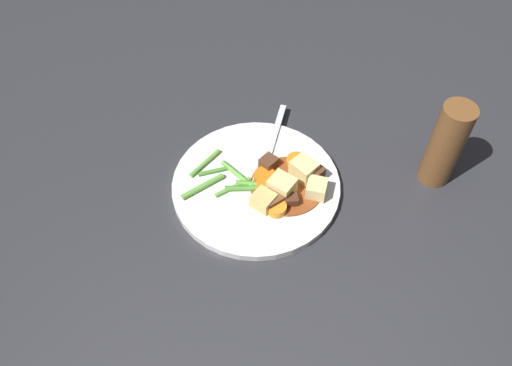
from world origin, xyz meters
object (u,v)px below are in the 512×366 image
object	(u,v)px
carrot_slice_3	(297,161)
carrot_slice_0	(267,187)
carrot_slice_5	(265,176)
meat_chunk_2	(273,199)
potato_chunk_2	(304,170)
meat_chunk_3	(313,173)
potato_chunk_1	(263,200)
carrot_slice_2	(281,179)
fork	(272,145)
potato_chunk_0	(282,187)
carrot_slice_4	(306,167)
potato_chunk_3	(316,189)
meat_chunk_1	(268,163)
carrot_slice_1	(277,208)
pepper_mill	(446,145)
meat_chunk_0	(291,200)
dinner_plate	(256,185)

from	to	relation	value
carrot_slice_3	carrot_slice_0	bearing A→B (deg)	-133.92
carrot_slice_5	meat_chunk_2	world-z (taller)	meat_chunk_2
potato_chunk_2	meat_chunk_3	world-z (taller)	potato_chunk_2
potato_chunk_1	potato_chunk_2	size ratio (longest dim) A/B	0.85
meat_chunk_3	carrot_slice_2	bearing A→B (deg)	-174.79
meat_chunk_3	fork	distance (m)	0.09
carrot_slice_2	carrot_slice_5	bearing A→B (deg)	167.76
potato_chunk_0	meat_chunk_3	world-z (taller)	potato_chunk_0
carrot_slice_0	meat_chunk_2	xyz separation A→B (m)	(0.01, -0.03, 0.00)
carrot_slice_4	potato_chunk_0	bearing A→B (deg)	-131.42
carrot_slice_5	meat_chunk_2	size ratio (longest dim) A/B	1.08
potato_chunk_1	meat_chunk_2	world-z (taller)	potato_chunk_1
potato_chunk_0	potato_chunk_1	bearing A→B (deg)	-142.27
carrot_slice_2	meat_chunk_2	bearing A→B (deg)	-107.84
potato_chunk_0	carrot_slice_4	bearing A→B (deg)	48.58
carrot_slice_3	potato_chunk_2	size ratio (longest dim) A/B	0.92
carrot_slice_2	potato_chunk_0	size ratio (longest dim) A/B	0.75
carrot_slice_2	potato_chunk_2	world-z (taller)	potato_chunk_2
potato_chunk_3	fork	distance (m)	0.12
meat_chunk_1	potato_chunk_2	bearing A→B (deg)	-20.44
carrot_slice_3	potato_chunk_1	distance (m)	0.10
carrot_slice_1	pepper_mill	xyz separation A→B (m)	(0.25, 0.07, 0.05)
meat_chunk_2	pepper_mill	size ratio (longest dim) A/B	0.21
carrot_slice_3	potato_chunk_1	size ratio (longest dim) A/B	1.08
carrot_slice_2	potato_chunk_1	distance (m)	0.05
carrot_slice_1	potato_chunk_3	distance (m)	0.07
carrot_slice_5	meat_chunk_1	distance (m)	0.02
meat_chunk_3	carrot_slice_4	bearing A→B (deg)	119.45
carrot_slice_0	carrot_slice_3	world-z (taller)	carrot_slice_0
meat_chunk_0	meat_chunk_1	size ratio (longest dim) A/B	0.83
carrot_slice_1	meat_chunk_1	distance (m)	0.08
potato_chunk_0	potato_chunk_3	xyz separation A→B (m)	(0.05, -0.00, -0.00)
potato_chunk_3	meat_chunk_3	world-z (taller)	potato_chunk_3
meat_chunk_1	potato_chunk_0	bearing A→B (deg)	-70.03
potato_chunk_0	carrot_slice_5	bearing A→B (deg)	131.09
carrot_slice_5	meat_chunk_1	world-z (taller)	meat_chunk_1
meat_chunk_3	fork	size ratio (longest dim) A/B	0.17
potato_chunk_2	fork	distance (m)	0.08
potato_chunk_1	potato_chunk_2	distance (m)	0.08
carrot_slice_1	pepper_mill	world-z (taller)	pepper_mill
carrot_slice_2	potato_chunk_1	xyz separation A→B (m)	(-0.03, -0.05, 0.01)
potato_chunk_3	potato_chunk_2	bearing A→B (deg)	116.26
potato_chunk_2	carrot_slice_3	bearing A→B (deg)	106.71
potato_chunk_0	fork	distance (m)	0.10
dinner_plate	meat_chunk_3	xyz separation A→B (m)	(0.09, 0.01, 0.02)
potato_chunk_0	pepper_mill	bearing A→B (deg)	9.10
potato_chunk_2	carrot_slice_4	bearing A→B (deg)	71.77
potato_chunk_0	meat_chunk_2	xyz separation A→B (m)	(-0.01, -0.02, -0.01)
dinner_plate	potato_chunk_1	bearing A→B (deg)	-76.02
carrot_slice_2	potato_chunk_3	bearing A→B (deg)	-26.79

